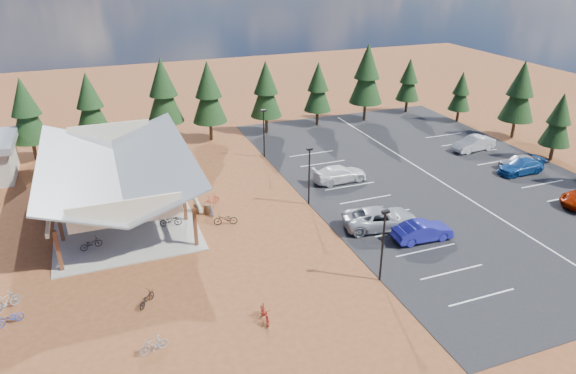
{
  "coord_description": "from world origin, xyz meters",
  "views": [
    {
      "loc": [
        -10.72,
        -34.23,
        19.68
      ],
      "look_at": [
        3.28,
        2.48,
        1.69
      ],
      "focal_mm": 32.0,
      "sensor_mm": 36.0,
      "label": 1
    }
  ],
  "objects": [
    {
      "name": "lamp_post_2",
      "position": [
        5.0,
        14.0,
        2.98
      ],
      "size": [
        0.5,
        0.25,
        5.14
      ],
      "color": "black",
      "rests_on": "ground"
    },
    {
      "name": "bike_15",
      "position": [
        -2.86,
        4.68,
        0.5
      ],
      "size": [
        1.72,
        1.15,
        1.01
      ],
      "primitive_type": "imported",
      "rotation": [
        0.0,
        0.0,
        2.02
      ],
      "color": "#9C3022",
      "rests_on": "ground"
    },
    {
      "name": "bike_3",
      "position": [
        -13.29,
        14.8,
        0.65
      ],
      "size": [
        1.84,
        0.56,
        1.1
      ],
      "primitive_type": "imported",
      "rotation": [
        0.0,
        0.0,
        1.55
      ],
      "color": "maroon",
      "rests_on": "concrete_pad"
    },
    {
      "name": "trash_bin_0",
      "position": [
        -3.49,
        3.27,
        0.45
      ],
      "size": [
        0.6,
        0.6,
        0.9
      ],
      "primitive_type": "cylinder",
      "color": "#4A311A",
      "rests_on": "ground"
    },
    {
      "name": "bike_1",
      "position": [
        -13.24,
        6.13,
        0.55
      ],
      "size": [
        1.51,
        0.43,
        0.91
      ],
      "primitive_type": "imported",
      "rotation": [
        0.0,
        0.0,
        1.58
      ],
      "color": "gray",
      "rests_on": "concrete_pad"
    },
    {
      "name": "pine_11",
      "position": [
        32.53,
        2.5,
        4.35
      ],
      "size": [
        3.06,
        3.06,
        7.14
      ],
      "color": "#382314",
      "rests_on": "ground"
    },
    {
      "name": "pine_12",
      "position": [
        33.99,
        9.61,
        5.48
      ],
      "size": [
        3.85,
        3.85,
        8.96
      ],
      "color": "#382314",
      "rests_on": "ground"
    },
    {
      "name": "asphalt_lot",
      "position": [
        18.5,
        3.0,
        0.02
      ],
      "size": [
        27.0,
        44.0,
        0.04
      ],
      "primitive_type": "cube",
      "color": "black",
      "rests_on": "ground"
    },
    {
      "name": "bike_pavilion",
      "position": [
        -10.0,
        7.0,
        3.82
      ],
      "size": [
        11.65,
        19.4,
        4.97
      ],
      "color": "#4E3016",
      "rests_on": "concrete_pad"
    },
    {
      "name": "pine_8",
      "position": [
        28.18,
        22.99,
        4.42
      ],
      "size": [
        3.11,
        3.11,
        7.25
      ],
      "color": "#382314",
      "rests_on": "ground"
    },
    {
      "name": "lamp_post_1",
      "position": [
        5.0,
        2.0,
        2.98
      ],
      "size": [
        0.5,
        0.25,
        5.14
      ],
      "color": "black",
      "rests_on": "ground"
    },
    {
      "name": "ground",
      "position": [
        0.0,
        0.0,
        0.0
      ],
      "size": [
        140.0,
        140.0,
        0.0
      ],
      "primitive_type": "plane",
      "color": "brown",
      "rests_on": "ground"
    },
    {
      "name": "car_9",
      "position": [
        26.81,
        7.62,
        0.83
      ],
      "size": [
        4.91,
        2.0,
        1.58
      ],
      "primitive_type": "imported",
      "rotation": [
        0.0,
        0.0,
        -1.5
      ],
      "color": "#B9B9B9",
      "rests_on": "asphalt_lot"
    },
    {
      "name": "pine_3",
      "position": [
        -3.72,
        22.76,
        5.78
      ],
      "size": [
        4.06,
        4.06,
        9.46
      ],
      "color": "#382314",
      "rests_on": "ground"
    },
    {
      "name": "bike_11",
      "position": [
        -3.4,
        -11.22,
        0.51
      ],
      "size": [
        0.53,
        1.72,
        1.03
      ],
      "primitive_type": "imported",
      "rotation": [
        0.0,
        0.0,
        -0.03
      ],
      "color": "maroon",
      "rests_on": "ground"
    },
    {
      "name": "car_7",
      "position": [
        26.94,
        0.81,
        0.74
      ],
      "size": [
        4.81,
        1.98,
        1.39
      ],
      "primitive_type": "imported",
      "rotation": [
        0.0,
        0.0,
        -1.56
      ],
      "color": "navy",
      "rests_on": "asphalt_lot"
    },
    {
      "name": "bike_14",
      "position": [
        -3.34,
        3.24,
        0.44
      ],
      "size": [
        0.79,
        1.72,
        0.87
      ],
      "primitive_type": "imported",
      "rotation": [
        0.0,
        0.0,
        0.13
      ],
      "color": "#193F96",
      "rests_on": "ground"
    },
    {
      "name": "pine_13",
      "position": [
        32.06,
        17.15,
        3.88
      ],
      "size": [
        2.73,
        2.73,
        6.37
      ],
      "color": "#382314",
      "rests_on": "ground"
    },
    {
      "name": "lamp_post_0",
      "position": [
        5.0,
        -10.0,
        2.98
      ],
      "size": [
        0.5,
        0.25,
        5.14
      ],
      "color": "black",
      "rests_on": "ground"
    },
    {
      "name": "bike_2",
      "position": [
        -11.32,
        8.23,
        0.57
      ],
      "size": [
        1.91,
        1.19,
        0.95
      ],
      "primitive_type": "imported",
      "rotation": [
        0.0,
        0.0,
        1.23
      ],
      "color": "navy",
      "rests_on": "concrete_pad"
    },
    {
      "name": "concrete_pad",
      "position": [
        -10.0,
        7.0,
        0.05
      ],
      "size": [
        10.6,
        18.6,
        0.1
      ],
      "primitive_type": "cube",
      "color": "gray",
      "rests_on": "ground"
    },
    {
      "name": "bike_5",
      "position": [
        -9.22,
        4.48,
        0.61
      ],
      "size": [
        1.76,
        0.76,
        1.03
      ],
      "primitive_type": "imported",
      "rotation": [
        0.0,
        0.0,
        1.4
      ],
      "color": "gray",
      "rests_on": "concrete_pad"
    },
    {
      "name": "car_3",
      "position": [
        9.59,
        5.35,
        0.79
      ],
      "size": [
        5.23,
        2.21,
        1.51
      ],
      "primitive_type": "imported",
      "rotation": [
        0.0,
        0.0,
        1.59
      ],
      "color": "white",
      "rests_on": "asphalt_lot"
    },
    {
      "name": "bike_16",
      "position": [
        -2.59,
        0.97,
        0.49
      ],
      "size": [
        1.96,
        1.05,
        0.98
      ],
      "primitive_type": "imported",
      "rotation": [
        0.0,
        0.0,
        4.49
      ],
      "color": "black",
      "rests_on": "ground"
    },
    {
      "name": "bike_9",
      "position": [
        -17.64,
        -4.7,
        0.56
      ],
      "size": [
        1.81,
        1.54,
        1.12
      ],
      "primitive_type": "imported",
      "rotation": [
        0.0,
        0.0,
        2.21
      ],
      "color": "gray",
      "rests_on": "ground"
    },
    {
      "name": "bike_0",
      "position": [
        -12.64,
        0.75,
        0.52
      ],
      "size": [
        1.7,
        1.02,
        0.84
      ],
      "primitive_type": "imported",
      "rotation": [
        0.0,
        0.0,
        1.88
      ],
      "color": "black",
      "rests_on": "concrete_pad"
    },
    {
      "name": "pine_7",
      "position": [
        21.16,
        21.8,
        5.94
      ],
      "size": [
        4.17,
        4.17,
        9.72
      ],
      "color": "#382314",
      "rests_on": "ground"
    },
    {
      "name": "car_2",
      "position": [
        8.58,
        -3.87,
        0.86
      ],
      "size": [
        6.32,
        3.86,
        1.64
      ],
      "primitive_type": "imported",
      "rotation": [
        0.0,
        0.0,
        1.36
      ],
      "color": "#A4A8AD",
      "rests_on": "asphalt_lot"
    },
    {
      "name": "pine_4",
      "position": [
        1.02,
        21.36,
        5.52
      ],
      "size": [
        3.88,
        3.88,
        9.04
      ],
      "color": "#382314",
      "rests_on": "ground"
    },
    {
      "name": "bike_7",
      "position": [
        -8.75,
        12.51,
        0.65
      ],
      "size": [
        1.89,
        0.87,
        1.1
      ],
      "primitive_type": "imported",
      "rotation": [
        0.0,
        0.0,
        1.77
      ],
      "color": "maroon",
      "rests_on": "concrete_pad"
    },
    {
      "name": "car_1",
      "position": [
        10.56,
        -6.65,
        0.79
      ],
      "size": [
        4.62,
        1.81,
        1.5
      ],
      "primitive_type": "imported",
      "rotation": [
        0.0,
        0.0,
        1.52
      ],
      "color": "navy",
      "rests_on": "asphalt_lot"
    },
    {
      "name": "bike_12",
      "position": [
        -9.67,
        -7.18,
        0.42
      ],
      "size": [
        1.42,
        1.62,
        0.84
      ],
      "primitive_type": "imported",
      "rotation": [
        0.0,
        0.0,
        2.49
      ],
      "color": "black",
      "rests_on": "ground"
    },
    {
      "name": "bike_6",
      "position": [
        -6.48,
        9.13,
        0.51
      ],
      "size": [
        1.62,
        0.74,
        0.82
      ],
      "primitive_type": "imported",
      "rotation": [
        0.0,
        0.0,
        1.44
      ],
      "color": "#24458C",
      "rests_on": "concrete_pad"
    },
    {
      "name": "bike_13",
      "position": [
        -9.81,
        -11.54,
        0.49
      ],
      "size": [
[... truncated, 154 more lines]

